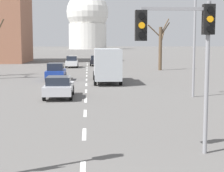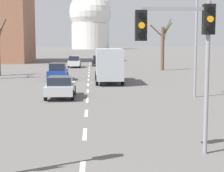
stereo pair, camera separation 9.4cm
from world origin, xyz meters
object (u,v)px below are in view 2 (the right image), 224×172
object	(u,v)px
sedan_mid_centre	(74,62)
delivery_truck	(109,64)
traffic_signal_near_right	(185,39)
sedan_near_right	(58,72)
sedan_near_left	(61,87)
sedan_far_left	(98,60)
street_lamp_right	(189,28)

from	to	relation	value
sedan_mid_centre	delivery_truck	xyz separation A→B (m)	(4.13, -22.08, 0.84)
sedan_mid_centre	traffic_signal_near_right	bearing A→B (deg)	-82.93
sedan_near_right	sedan_mid_centre	size ratio (longest dim) A/B	0.96
sedan_near_left	sedan_mid_centre	xyz separation A→B (m)	(-0.48, 31.37, 0.11)
traffic_signal_near_right	sedan_near_right	world-z (taller)	traffic_signal_near_right
sedan_near_left	delivery_truck	size ratio (longest dim) A/B	0.59
traffic_signal_near_right	sedan_far_left	bearing A→B (deg)	92.24
street_lamp_right	delivery_truck	distance (m)	11.14
street_lamp_right	delivery_truck	world-z (taller)	street_lamp_right
traffic_signal_near_right	sedan_near_right	xyz separation A→B (m)	(-6.26, 25.10, -2.93)
street_lamp_right	sedan_far_left	bearing A→B (deg)	98.62
traffic_signal_near_right	sedan_near_left	bearing A→B (deg)	111.02
street_lamp_right	sedan_far_left	distance (m)	36.36
sedan_near_left	sedan_near_right	distance (m)	12.03
sedan_near_right	sedan_far_left	xyz separation A→B (m)	(4.36, 23.51, -0.01)
traffic_signal_near_right	sedan_mid_centre	xyz separation A→B (m)	(-5.52, 44.50, -2.92)
sedan_far_left	delivery_truck	world-z (taller)	delivery_truck
sedan_near_right	street_lamp_right	bearing A→B (deg)	-51.38
sedan_far_left	delivery_truck	xyz separation A→B (m)	(0.51, -26.18, 0.86)
traffic_signal_near_right	street_lamp_right	world-z (taller)	street_lamp_right
sedan_far_left	delivery_truck	size ratio (longest dim) A/B	0.63
street_lamp_right	sedan_far_left	xyz separation A→B (m)	(-5.42, 35.75, -3.79)
sedan_near_right	sedan_far_left	bearing A→B (deg)	79.49
sedan_near_left	sedan_near_right	bearing A→B (deg)	95.79
sedan_near_right	sedan_far_left	size ratio (longest dim) A/B	0.93
street_lamp_right	delivery_truck	size ratio (longest dim) A/B	1.03
street_lamp_right	sedan_mid_centre	bearing A→B (deg)	105.94
traffic_signal_near_right	sedan_near_left	size ratio (longest dim) A/B	1.18
traffic_signal_near_right	sedan_near_right	size ratio (longest dim) A/B	1.17
street_lamp_right	sedan_mid_centre	xyz separation A→B (m)	(-9.04, 31.64, -3.77)
sedan_near_left	sedan_near_right	xyz separation A→B (m)	(-1.21, 11.97, 0.10)
traffic_signal_near_right	sedan_far_left	size ratio (longest dim) A/B	1.09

